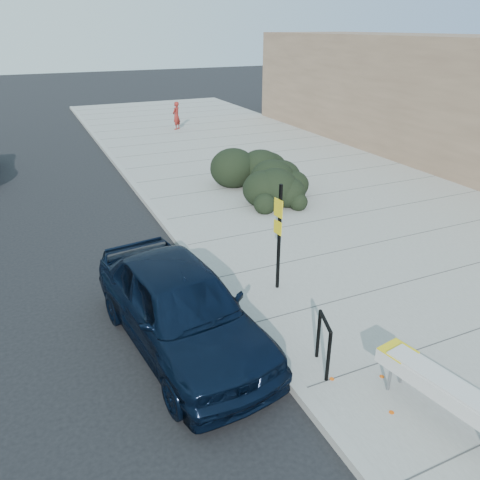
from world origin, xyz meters
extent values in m
plane|color=black|center=(0.00, 0.00, 0.00)|extent=(120.00, 120.00, 0.00)
cube|color=gray|center=(5.60, 5.00, 0.07)|extent=(11.20, 50.00, 0.15)
cube|color=#9E9E99|center=(0.00, 5.00, 0.08)|extent=(0.22, 50.00, 0.17)
cylinder|color=gray|center=(1.28, -2.58, 0.37)|extent=(0.05, 0.05, 0.44)
cylinder|color=gray|center=(1.59, -2.53, 0.37)|extent=(0.05, 0.05, 0.44)
cylinder|color=gray|center=(1.44, -3.45, 0.56)|extent=(0.35, 1.75, 0.04)
cylinder|color=gray|center=(1.74, -3.39, 0.56)|extent=(0.35, 1.75, 0.04)
cube|color=#B2B2B2|center=(1.59, -3.42, 0.71)|extent=(0.86, 2.36, 0.24)
cube|color=yellow|center=(1.43, -2.52, 0.84)|extent=(0.55, 0.54, 0.02)
cylinder|color=black|center=(0.50, -1.98, 0.63)|extent=(0.06, 0.06, 0.95)
cylinder|color=black|center=(0.70, -1.39, 0.63)|extent=(0.06, 0.06, 0.95)
cylinder|color=black|center=(0.60, -1.68, 1.10)|extent=(0.25, 0.60, 0.06)
cube|color=black|center=(1.22, 1.03, 1.36)|extent=(0.06, 0.06, 2.43)
cube|color=yellow|center=(1.17, 1.03, 2.06)|extent=(0.06, 0.28, 0.39)
cube|color=yellow|center=(1.17, 1.03, 1.62)|extent=(0.05, 0.26, 0.30)
ellipsoid|color=black|center=(4.00, 7.00, 0.90)|extent=(3.32, 4.47, 1.51)
imported|color=black|center=(-1.31, 0.15, 0.83)|extent=(2.56, 5.10, 1.67)
imported|color=maroon|center=(4.52, 18.90, 0.91)|extent=(0.66, 0.64, 1.52)
camera|label=1|loc=(-3.34, -6.93, 5.53)|focal=35.00mm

